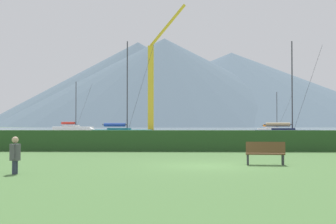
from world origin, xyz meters
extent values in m
plane|color=#477038|center=(0.00, 0.00, 0.00)|extent=(1000.00, 1000.00, 0.00)
cube|color=#8C9EA3|center=(0.00, 137.00, 0.00)|extent=(320.00, 246.00, 0.00)
cube|color=#284C23|center=(0.00, 11.00, 0.65)|extent=(80.00, 1.20, 1.30)
cube|color=navy|center=(10.25, 34.34, 0.54)|extent=(7.09, 3.52, 1.07)
cone|color=navy|center=(14.06, 33.63, 0.54)|extent=(1.31, 1.10, 0.91)
cube|color=#1B2449|center=(9.87, 34.41, 0.92)|extent=(2.77, 2.06, 0.68)
cylinder|color=#333338|center=(10.82, 34.23, 5.68)|extent=(0.14, 0.14, 10.18)
cylinder|color=#333338|center=(9.32, 34.51, 1.65)|extent=(3.02, 0.67, 0.12)
cylinder|color=tan|center=(9.32, 34.51, 1.65)|extent=(2.63, 0.89, 0.43)
cylinder|color=#333338|center=(12.39, 33.94, 5.42)|extent=(3.18, 0.62, 9.68)
cube|color=white|center=(15.75, 72.25, 0.48)|extent=(6.23, 2.59, 0.95)
cone|color=white|center=(19.21, 71.96, 0.48)|extent=(1.11, 0.90, 0.81)
cube|color=silver|center=(15.40, 72.28, 0.83)|extent=(2.37, 1.64, 0.61)
cylinder|color=#333338|center=(16.27, 72.21, 4.11)|extent=(0.12, 0.12, 7.18)
cylinder|color=#333338|center=(14.91, 72.32, 1.48)|extent=(2.73, 0.33, 0.10)
cylinder|color=orange|center=(14.91, 72.32, 1.48)|extent=(2.35, 0.58, 0.38)
cylinder|color=#333338|center=(17.69, 72.09, 3.93)|extent=(2.88, 0.27, 6.83)
cube|color=#19707A|center=(-8.19, 37.88, 0.53)|extent=(6.94, 3.14, 1.05)
cone|color=#19707A|center=(-4.39, 37.39, 0.53)|extent=(1.25, 1.04, 0.90)
cube|color=#16646E|center=(-8.57, 37.93, 0.91)|extent=(2.68, 1.92, 0.67)
cylinder|color=#333338|center=(-7.62, 37.81, 6.02)|extent=(0.13, 0.13, 10.88)
cylinder|color=#333338|center=(-9.11, 38.00, 1.63)|extent=(3.01, 0.50, 0.11)
cylinder|color=#2847A3|center=(-9.11, 38.00, 1.63)|extent=(2.60, 0.75, 0.42)
cylinder|color=#333338|center=(-6.05, 37.61, 5.75)|extent=(3.17, 0.44, 10.34)
cube|color=white|center=(-23.16, 77.94, 0.63)|extent=(8.44, 5.41, 1.26)
cone|color=white|center=(-18.90, 76.31, 0.63)|extent=(1.66, 1.49, 1.07)
cube|color=silver|center=(-23.59, 78.11, 1.09)|extent=(3.46, 2.85, 0.80)
cylinder|color=#333338|center=(-22.52, 77.70, 5.47)|extent=(0.16, 0.16, 9.56)
cylinder|color=#333338|center=(-24.20, 78.34, 1.94)|extent=(3.41, 1.41, 0.14)
cylinder|color=red|center=(-24.20, 78.34, 1.94)|extent=(3.04, 1.56, 0.50)
cylinder|color=#333338|center=(-20.76, 77.03, 5.23)|extent=(3.56, 1.39, 9.10)
cube|color=brown|center=(2.38, 0.62, 0.45)|extent=(1.61, 0.60, 0.06)
cube|color=brown|center=(2.36, 0.43, 0.73)|extent=(1.58, 0.28, 0.45)
cylinder|color=#333338|center=(3.10, 0.71, 0.23)|extent=(0.08, 0.08, 0.45)
cylinder|color=#333338|center=(1.70, 0.85, 0.23)|extent=(0.08, 0.08, 0.45)
cylinder|color=#333338|center=(3.07, 0.38, 0.23)|extent=(0.08, 0.08, 0.45)
cylinder|color=#333338|center=(1.66, 0.52, 0.23)|extent=(0.08, 0.08, 0.45)
cylinder|color=#2D3347|center=(-6.57, -3.49, 0.23)|extent=(0.14, 0.14, 0.45)
cylinder|color=#2D3347|center=(-6.58, -3.31, 0.23)|extent=(0.14, 0.14, 0.45)
cylinder|color=#4C4C51|center=(-6.58, -3.40, 0.73)|extent=(0.36, 0.36, 0.55)
cylinder|color=#4C4C51|center=(-6.56, -3.64, 0.75)|extent=(0.09, 0.09, 0.49)
cylinder|color=#4C4C51|center=(-6.59, -3.16, 0.75)|extent=(0.09, 0.09, 0.49)
sphere|color=tan|center=(-6.58, -3.40, 1.14)|extent=(0.22, 0.22, 0.22)
cube|color=#333338|center=(-5.69, 50.16, 0.40)|extent=(2.00, 2.00, 0.80)
cube|color=gold|center=(-5.69, 50.16, 6.84)|extent=(0.80, 0.80, 12.08)
cube|color=gold|center=(-3.26, 50.16, 15.82)|extent=(5.12, 0.36, 6.10)
cone|color=#4C6070|center=(40.54, 412.13, 32.38)|extent=(309.96, 309.96, 64.77)
cone|color=#4C6070|center=(-40.96, 403.46, 36.50)|extent=(259.85, 259.85, 73.00)
cone|color=#4C6070|center=(-17.13, 380.64, 36.09)|extent=(271.00, 271.00, 72.17)
camera|label=1|loc=(-0.93, -19.66, 1.65)|focal=52.66mm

